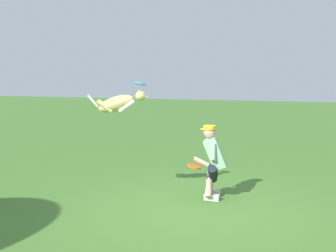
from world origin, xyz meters
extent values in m
plane|color=#406D2A|center=(0.00, 0.00, 0.00)|extent=(60.00, 60.00, 0.00)
cube|color=silver|center=(-0.04, -0.89, 0.05)|extent=(0.26, 0.10, 0.10)
cylinder|color=tan|center=(0.01, -0.88, 0.24)|extent=(0.16, 0.32, 0.37)
cylinder|color=black|center=(-0.06, -0.87, 0.47)|extent=(0.21, 0.42, 0.37)
cube|color=silver|center=(-0.09, -0.61, 0.05)|extent=(0.26, 0.10, 0.10)
cylinder|color=tan|center=(-0.04, -0.60, 0.24)|extent=(0.16, 0.32, 0.37)
cylinder|color=black|center=(-0.09, -0.63, 0.47)|extent=(0.21, 0.42, 0.37)
cube|color=#8CBC96|center=(-0.10, -0.75, 0.81)|extent=(0.45, 0.40, 0.58)
cylinder|color=#8CBC96|center=(-0.05, -0.95, 0.87)|extent=(0.11, 0.15, 0.29)
cylinder|color=#8CBC96|center=(-0.12, -0.55, 0.87)|extent=(0.11, 0.15, 0.29)
cylinder|color=tan|center=(0.08, -0.50, 0.69)|extent=(0.30, 0.12, 0.19)
cylinder|color=tan|center=(-0.01, -0.96, 0.71)|extent=(0.10, 0.16, 0.27)
sphere|color=tan|center=(-0.01, -0.74, 1.17)|extent=(0.21, 0.21, 0.21)
cylinder|color=gold|center=(-0.01, -0.74, 1.26)|extent=(0.22, 0.22, 0.07)
cylinder|color=gold|center=(0.09, -0.72, 1.23)|extent=(0.12, 0.12, 0.02)
ellipsoid|color=tan|center=(1.54, -0.23, 1.67)|extent=(0.74, 0.47, 0.44)
ellipsoid|color=silver|center=(1.38, -0.29, 1.65)|extent=(0.13, 0.18, 0.15)
sphere|color=tan|center=(1.15, -0.38, 1.81)|extent=(0.17, 0.17, 0.17)
cone|color=tan|center=(1.06, -0.41, 1.79)|extent=(0.12, 0.12, 0.09)
cone|color=tan|center=(1.15, -0.32, 1.88)|extent=(0.06, 0.06, 0.07)
cone|color=tan|center=(1.18, -0.42, 1.88)|extent=(0.06, 0.06, 0.07)
cylinder|color=silver|center=(1.34, -0.23, 1.63)|extent=(0.30, 0.17, 0.23)
cylinder|color=silver|center=(1.39, -0.37, 1.63)|extent=(0.30, 0.17, 0.23)
cylinder|color=tan|center=(1.70, -0.10, 1.63)|extent=(0.30, 0.17, 0.23)
cylinder|color=tan|center=(1.75, -0.24, 1.63)|extent=(0.30, 0.17, 0.23)
cylinder|color=silver|center=(1.92, -0.10, 1.72)|extent=(0.20, 0.11, 0.23)
cylinder|color=#3291ED|center=(1.14, -0.35, 2.02)|extent=(0.30, 0.30, 0.08)
cylinder|color=#DE540C|center=(0.19, -0.46, 0.61)|extent=(0.33, 0.34, 0.09)
camera|label=1|loc=(-1.61, 6.06, 2.14)|focal=43.00mm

